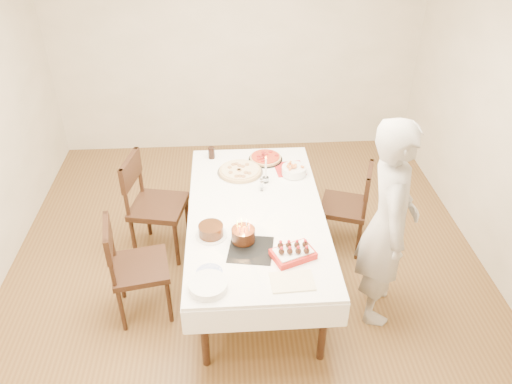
{
  "coord_description": "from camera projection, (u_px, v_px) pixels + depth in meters",
  "views": [
    {
      "loc": [
        -0.14,
        -3.44,
        3.25
      ],
      "look_at": [
        0.08,
        -0.04,
        0.94
      ],
      "focal_mm": 35.0,
      "sensor_mm": 36.0,
      "label": 1
    }
  ],
  "objects": [
    {
      "name": "person",
      "position": [
        388.0,
        224.0,
        3.83
      ],
      "size": [
        0.55,
        0.72,
        1.79
      ],
      "primitive_type": "imported",
      "rotation": [
        0.0,
        0.0,
        1.37
      ],
      "color": "beige",
      "rests_on": "floor"
    },
    {
      "name": "cola_glass",
      "position": [
        211.0,
        153.0,
        4.92
      ],
      "size": [
        0.07,
        0.07,
        0.12
      ],
      "primitive_type": "cylinder",
      "rotation": [
        0.0,
        0.0,
        0.02
      ],
      "color": "black",
      "rests_on": "dining_table"
    },
    {
      "name": "chair_left_savory",
      "position": [
        158.0,
        206.0,
        4.68
      ],
      "size": [
        0.62,
        0.62,
        1.03
      ],
      "primitive_type": null,
      "rotation": [
        0.0,
        0.0,
        2.94
      ],
      "color": "#331C11",
      "rests_on": "floor"
    },
    {
      "name": "layer_cake",
      "position": [
        211.0,
        231.0,
        3.92
      ],
      "size": [
        0.28,
        0.28,
        0.1
      ],
      "primitive_type": "cylinder",
      "rotation": [
        0.0,
        0.0,
        -0.14
      ],
      "color": "#361C0D",
      "rests_on": "dining_table"
    },
    {
      "name": "box_lid",
      "position": [
        292.0,
        282.0,
        3.52
      ],
      "size": [
        0.32,
        0.22,
        0.03
      ],
      "primitive_type": "cube",
      "rotation": [
        0.0,
        0.0,
        0.05
      ],
      "color": "beige",
      "rests_on": "dining_table"
    },
    {
      "name": "shaker_pair",
      "position": [
        262.0,
        186.0,
        4.45
      ],
      "size": [
        0.09,
        0.09,
        0.09
      ],
      "primitive_type": null,
      "rotation": [
        0.0,
        0.0,
        -0.12
      ],
      "color": "white",
      "rests_on": "dining_table"
    },
    {
      "name": "pizza_white",
      "position": [
        240.0,
        171.0,
        4.71
      ],
      "size": [
        0.58,
        0.58,
        0.04
      ],
      "primitive_type": "cylinder",
      "rotation": [
        0.0,
        0.0,
        -0.43
      ],
      "color": "beige",
      "rests_on": "dining_table"
    },
    {
      "name": "birthday_cake",
      "position": [
        243.0,
        231.0,
        3.84
      ],
      "size": [
        0.19,
        0.19,
        0.17
      ],
      "primitive_type": "cylinder",
      "rotation": [
        0.0,
        0.0,
        -0.03
      ],
      "color": "#391E0F",
      "rests_on": "dining_table"
    },
    {
      "name": "floor",
      "position": [
        248.0,
        273.0,
        4.67
      ],
      "size": [
        5.0,
        5.0,
        0.0
      ],
      "primitive_type": "plane",
      "color": "brown",
      "rests_on": "ground"
    },
    {
      "name": "taper_candle",
      "position": [
        266.0,
        169.0,
        4.51
      ],
      "size": [
        0.06,
        0.06,
        0.28
      ],
      "primitive_type": "cylinder",
      "rotation": [
        0.0,
        0.0,
        -0.02
      ],
      "color": "white",
      "rests_on": "dining_table"
    },
    {
      "name": "strawberry_box",
      "position": [
        293.0,
        253.0,
        3.72
      ],
      "size": [
        0.36,
        0.31,
        0.08
      ],
      "primitive_type": null,
      "rotation": [
        0.0,
        0.0,
        0.38
      ],
      "color": "#A91A13",
      "rests_on": "dining_table"
    },
    {
      "name": "cake_board",
      "position": [
        251.0,
        250.0,
        3.81
      ],
      "size": [
        0.38,
        0.38,
        0.01
      ],
      "primitive_type": "cube",
      "rotation": [
        0.0,
        0.0,
        -0.17
      ],
      "color": "black",
      "rests_on": "dining_table"
    },
    {
      "name": "chair_right_savory",
      "position": [
        344.0,
        206.0,
        4.77
      ],
      "size": [
        0.6,
        0.6,
        0.92
      ],
      "primitive_type": null,
      "rotation": [
        0.0,
        0.0,
        -0.34
      ],
      "color": "#331C11",
      "rests_on": "floor"
    },
    {
      "name": "dining_table",
      "position": [
        256.0,
        245.0,
        4.43
      ],
      "size": [
        1.64,
        2.36,
        0.75
      ],
      "primitive_type": "cube",
      "rotation": [
        0.0,
        0.0,
        0.25
      ],
      "color": "white",
      "rests_on": "floor"
    },
    {
      "name": "pasta_bowl",
      "position": [
        294.0,
        170.0,
        4.68
      ],
      "size": [
        0.3,
        0.3,
        0.07
      ],
      "primitive_type": "cylinder",
      "rotation": [
        0.0,
        0.0,
        -0.39
      ],
      "color": "white",
      "rests_on": "dining_table"
    },
    {
      "name": "pizza_pepperoni",
      "position": [
        265.0,
        158.0,
        4.91
      ],
      "size": [
        0.37,
        0.37,
        0.04
      ],
      "primitive_type": "cylinder",
      "rotation": [
        0.0,
        0.0,
        -0.1
      ],
      "color": "red",
      "rests_on": "dining_table"
    },
    {
      "name": "chair_left_dessert",
      "position": [
        140.0,
        267.0,
        4.04
      ],
      "size": [
        0.56,
        0.56,
        0.95
      ],
      "primitive_type": null,
      "rotation": [
        0.0,
        0.0,
        3.32
      ],
      "color": "#331C11",
      "rests_on": "floor"
    },
    {
      "name": "china_plate",
      "position": [
        209.0,
        272.0,
        3.59
      ],
      "size": [
        0.24,
        0.24,
        0.01
      ],
      "primitive_type": "cylinder",
      "rotation": [
        0.0,
        0.0,
        -0.31
      ],
      "color": "white",
      "rests_on": "dining_table"
    },
    {
      "name": "wall_back",
      "position": [
        236.0,
        46.0,
        5.98
      ],
      "size": [
        4.5,
        0.04,
        2.7
      ],
      "primitive_type": "cube",
      "color": "beige",
      "rests_on": "floor"
    },
    {
      "name": "red_placemat",
      "position": [
        290.0,
        169.0,
        4.78
      ],
      "size": [
        0.3,
        0.3,
        0.01
      ],
      "primitive_type": "cube",
      "rotation": [
        0.0,
        0.0,
        0.11
      ],
      "color": "#B21E1E",
      "rests_on": "dining_table"
    },
    {
      "name": "plate_stack",
      "position": [
        208.0,
        285.0,
        3.45
      ],
      "size": [
        0.3,
        0.3,
        0.06
      ],
      "primitive_type": "cylinder",
      "rotation": [
        0.0,
        0.0,
        0.11
      ],
      "color": "white",
      "rests_on": "dining_table"
    }
  ]
}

